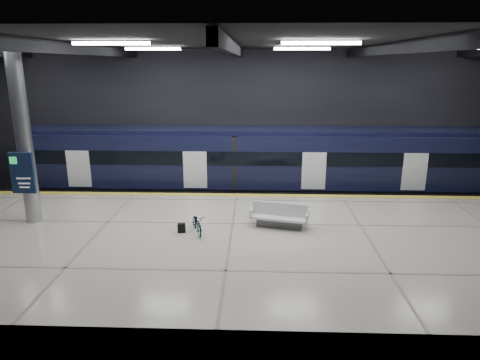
{
  "coord_description": "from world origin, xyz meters",
  "views": [
    {
      "loc": [
        0.88,
        -16.86,
        7.25
      ],
      "look_at": [
        0.2,
        1.5,
        2.2
      ],
      "focal_mm": 32.0,
      "sensor_mm": 36.0,
      "label": 1
    }
  ],
  "objects": [
    {
      "name": "train",
      "position": [
        2.61,
        5.5,
        2.06
      ],
      "size": [
        29.4,
        2.84,
        3.79
      ],
      "color": "black",
      "rests_on": "ground"
    },
    {
      "name": "platform",
      "position": [
        0.0,
        -2.5,
        0.55
      ],
      "size": [
        30.0,
        11.0,
        1.1
      ],
      "primitive_type": "cube",
      "color": "#B3AA98",
      "rests_on": "ground"
    },
    {
      "name": "bench",
      "position": [
        1.84,
        -1.27,
        1.44
      ],
      "size": [
        2.37,
        1.41,
        0.98
      ],
      "rotation": [
        0.0,
        0.0,
        -0.24
      ],
      "color": "#595B60",
      "rests_on": "platform"
    },
    {
      "name": "room_shell",
      "position": [
        -0.0,
        0.0,
        5.72
      ],
      "size": [
        30.1,
        16.1,
        8.05
      ],
      "color": "black",
      "rests_on": "ground"
    },
    {
      "name": "info_column",
      "position": [
        -8.0,
        -1.03,
        4.46
      ],
      "size": [
        0.9,
        0.78,
        6.9
      ],
      "color": "#9EA0A5",
      "rests_on": "platform"
    },
    {
      "name": "safety_strip",
      "position": [
        0.0,
        2.75,
        1.11
      ],
      "size": [
        30.0,
        0.4,
        0.01
      ],
      "primitive_type": "cube",
      "color": "gold",
      "rests_on": "platform"
    },
    {
      "name": "ground",
      "position": [
        0.0,
        0.0,
        0.0
      ],
      "size": [
        30.0,
        30.0,
        0.0
      ],
      "primitive_type": "plane",
      "color": "black",
      "rests_on": "ground"
    },
    {
      "name": "bicycle",
      "position": [
        -1.27,
        -1.99,
        1.47
      ],
      "size": [
        0.92,
        1.49,
        0.74
      ],
      "primitive_type": "imported",
      "rotation": [
        0.0,
        0.0,
        0.33
      ],
      "color": "#99999E",
      "rests_on": "platform"
    },
    {
      "name": "pannier_bag",
      "position": [
        -1.87,
        -1.99,
        1.28
      ],
      "size": [
        0.33,
        0.23,
        0.35
      ],
      "primitive_type": "cube",
      "rotation": [
        0.0,
        0.0,
        0.19
      ],
      "color": "black",
      "rests_on": "platform"
    },
    {
      "name": "rails",
      "position": [
        0.0,
        5.5,
        0.08
      ],
      "size": [
        30.0,
        1.52,
        0.16
      ],
      "color": "gray",
      "rests_on": "ground"
    }
  ]
}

